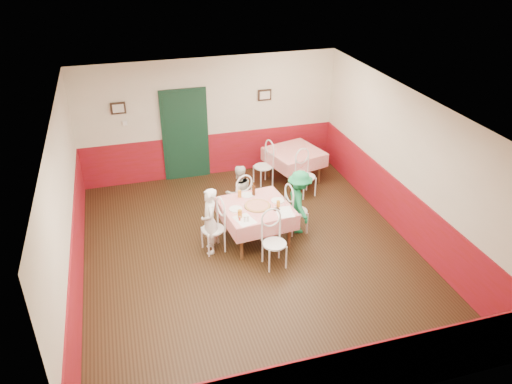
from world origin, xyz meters
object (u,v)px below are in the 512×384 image
object	(u,v)px
chair_right	(297,211)
glass_b	(278,204)
chair_second_b	(306,177)
chair_left	(213,229)
glass_c	(240,194)
chair_far	(240,199)
diner_right	(299,202)
second_table	(294,166)
diner_left	(210,221)
chair_second_a	(263,167)
chair_near	(274,244)
pizza	(257,206)
diner_far	(239,192)
glass_a	(240,214)
beer_bottle	(254,189)
main_table	(256,223)
wallet	(276,209)

from	to	relation	value
chair_right	glass_b	size ratio (longest dim) A/B	7.27
chair_second_b	glass_b	size ratio (longest dim) A/B	7.27
chair_left	glass_c	distance (m)	0.89
chair_far	diner_right	xyz separation A→B (m)	(0.98, -0.75, 0.19)
glass_c	chair_far	bearing A→B (deg)	74.90
second_table	diner_left	bearing A→B (deg)	-137.20
chair_second_a	second_table	bearing A→B (deg)	75.18
chair_right	chair_near	bearing A→B (deg)	134.84
glass_b	pizza	bearing A→B (deg)	160.86
pizza	diner_far	world-z (taller)	diner_far
chair_second_a	glass_a	size ratio (longest dim) A/B	6.26
glass_c	beer_bottle	world-z (taller)	beer_bottle
beer_bottle	diner_left	world-z (taller)	diner_left
diner_right	diner_left	bearing A→B (deg)	100.49
glass_b	diner_left	distance (m)	1.29
chair_near	chair_second_a	bearing A→B (deg)	72.12
second_table	chair_left	bearing A→B (deg)	-136.68
main_table	chair_far	world-z (taller)	chair_far
wallet	glass_c	bearing A→B (deg)	123.15
chair_near	wallet	world-z (taller)	chair_near
glass_a	diner_left	world-z (taller)	diner_left
chair_far	pizza	xyz separation A→B (m)	(0.11, -0.87, 0.33)
second_table	chair_left	size ratio (longest dim) A/B	1.24
diner_far	chair_right	bearing A→B (deg)	131.99
glass_a	chair_second_a	bearing A→B (deg)	64.38
main_table	chair_left	world-z (taller)	chair_left
main_table	chair_right	xyz separation A→B (m)	(0.85, 0.09, 0.08)
chair_left	beer_bottle	distance (m)	1.13
main_table	chair_right	bearing A→B (deg)	6.08
glass_a	glass_c	bearing A→B (deg)	75.92
chair_far	diner_left	bearing A→B (deg)	33.00
glass_c	chair_second_a	bearing A→B (deg)	60.21
main_table	chair_second_b	xyz separation A→B (m)	(1.55, 1.42, 0.08)
main_table	diner_right	xyz separation A→B (m)	(0.89, 0.10, 0.27)
diner_right	glass_a	bearing A→B (deg)	112.04
beer_bottle	diner_far	bearing A→B (deg)	108.65
pizza	glass_b	size ratio (longest dim) A/B	3.82
main_table	second_table	distance (m)	2.67
chair_left	diner_right	xyz separation A→B (m)	(1.74, 0.19, 0.19)
diner_left	beer_bottle	bearing A→B (deg)	122.69
pizza	beer_bottle	bearing A→B (deg)	83.47
glass_b	chair_right	bearing A→B (deg)	27.78
chair_left	diner_far	bearing A→B (deg)	131.98
chair_near	glass_b	xyz separation A→B (m)	(0.29, 0.69, 0.37)
chair_left	glass_c	xyz separation A→B (m)	(0.64, 0.50, 0.38)
beer_bottle	diner_right	world-z (taller)	diner_right
beer_bottle	wallet	xyz separation A→B (m)	(0.25, -0.64, -0.11)
second_table	glass_c	bearing A→B (deg)	-134.93
chair_right	chair_near	size ratio (longest dim) A/B	1.00
glass_a	diner_left	distance (m)	0.58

